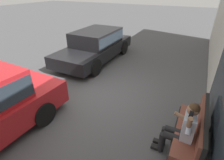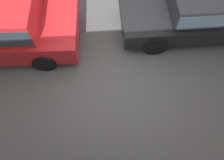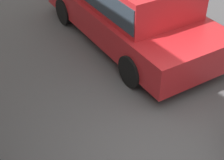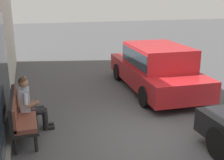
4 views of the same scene
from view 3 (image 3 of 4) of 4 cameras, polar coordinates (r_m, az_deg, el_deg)
The scene contains 2 objects.
ground_plane at distance 5.21m, azimuth 10.47°, elevation -12.36°, with size 60.00×60.00×0.00m, color #4C4C4F.
parked_car_mid at distance 7.32m, azimuth 3.39°, elevation 12.23°, with size 4.63×2.11×1.54m.
Camera 3 is at (-2.25, 2.60, 3.91)m, focal length 55.00 mm.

